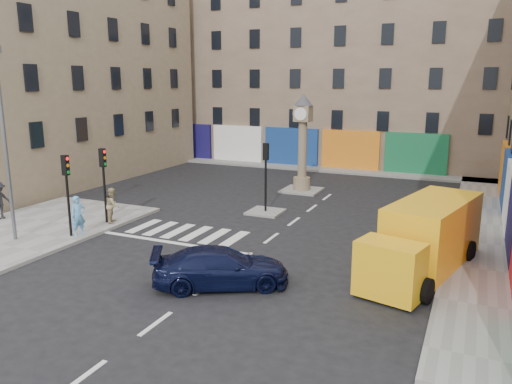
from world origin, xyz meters
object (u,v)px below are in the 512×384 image
Objects in this scene: lamp_post at (4,135)px; yellow_van at (425,238)px; traffic_light_island at (266,166)px; clock_pillar at (303,137)px; traffic_light_left_far at (104,174)px; traffic_light_left_near at (67,183)px; pedestrian_blue at (78,216)px; pedestrian_tan at (113,205)px; navy_sedan at (221,267)px.

yellow_van is at bearing 12.87° from lamp_post.
traffic_light_island is 6.07m from clock_pillar.
traffic_light_left_far is at bearing 63.43° from lamp_post.
traffic_light_left_near reaches higher than yellow_van.
lamp_post reaches higher than traffic_light_left_near.
lamp_post reaches higher than pedestrian_blue.
pedestrian_tan is at bearing 61.03° from lamp_post.
yellow_van is at bearing 9.34° from traffic_light_left_near.
clock_pillar is at bearing 90.00° from traffic_light_island.
pedestrian_tan reaches higher than navy_sedan.
clock_pillar is at bearing 141.87° from yellow_van.
yellow_van is 14.95m from pedestrian_blue.
traffic_light_left_far is 9.94m from navy_sedan.
pedestrian_blue is (0.30, -2.19, -1.55)m from traffic_light_left_far.
traffic_light_left_near is 0.49× the size of yellow_van.
pedestrian_tan is at bearing 31.70° from navy_sedan.
pedestrian_blue is 1.05× the size of pedestrian_tan.
traffic_light_left_far is 2.70m from pedestrian_blue.
traffic_light_left_near is 2.40m from traffic_light_left_far.
clock_pillar reaches higher than navy_sedan.
pedestrian_blue is at bearing 150.66° from pedestrian_tan.
traffic_light_left_far is 2.12× the size of pedestrian_tan.
traffic_light_left_near is 3.21m from lamp_post.
traffic_light_island is at bearing 162.85° from yellow_van.
navy_sedan is at bearing -2.74° from lamp_post.
pedestrian_blue is (-6.00, -7.59, -1.52)m from traffic_light_island.
pedestrian_tan is (-14.77, 0.10, -0.28)m from yellow_van.
yellow_van is at bearing -31.24° from traffic_light_island.
yellow_van is 14.77m from pedestrian_tan.
traffic_light_left_far is at bearing -118.94° from clock_pillar.
navy_sedan is 7.73m from yellow_van.
traffic_light_left_near is 3.04m from pedestrian_tan.
yellow_van reaches higher than pedestrian_tan.
pedestrian_tan is at bearing 20.70° from pedestrian_blue.
clock_pillar reaches higher than pedestrian_blue.
traffic_light_left_far is at bearing -139.40° from traffic_light_island.
traffic_light_island is at bearing 48.29° from lamp_post.
clock_pillar is (8.20, 15.20, -1.24)m from lamp_post.
pedestrian_tan is (-6.00, -11.22, -2.52)m from clock_pillar.
traffic_light_left_far is 2.02× the size of pedestrian_blue.
pedestrian_tan is (-6.00, -5.23, -1.57)m from traffic_light_island.
pedestrian_tan is (2.20, 3.97, -3.77)m from lamp_post.
pedestrian_tan is (0.00, 2.36, -0.04)m from pedestrian_blue.
traffic_light_left_far is at bearing 28.50° from pedestrian_blue.
pedestrian_blue is (-8.44, 2.12, 0.38)m from navy_sedan.
lamp_post is 4.53× the size of pedestrian_blue.
traffic_light_island is at bearing -16.21° from navy_sedan.
traffic_light_island is 10.34m from yellow_van.
lamp_post is 5.90m from pedestrian_tan.
pedestrian_blue is at bearing 36.23° from lamp_post.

